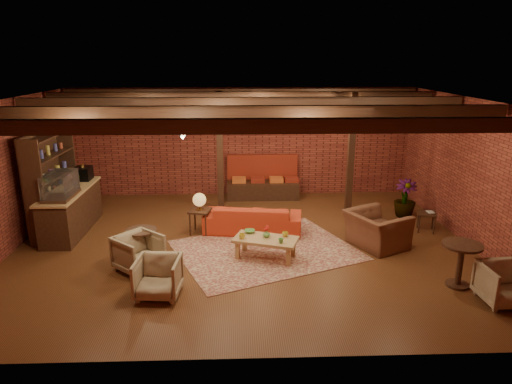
{
  "coord_description": "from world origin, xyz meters",
  "views": [
    {
      "loc": [
        -0.07,
        -9.45,
        4.06
      ],
      "look_at": [
        0.28,
        0.2,
        1.18
      ],
      "focal_mm": 32.0,
      "sensor_mm": 36.0,
      "label": 1
    }
  ],
  "objects_px": {
    "sofa": "(253,218)",
    "armchair_a": "(138,251)",
    "coffee_table": "(265,240)",
    "round_table_right": "(461,258)",
    "plant_tall": "(409,161)",
    "side_table_lamp": "(200,203)",
    "side_table_book": "(427,214)",
    "armchair_far": "(505,282)",
    "armchair_right": "(377,224)",
    "round_table_left": "(142,240)",
    "armchair_b": "(158,275)"
  },
  "relations": [
    {
      "from": "coffee_table",
      "to": "side_table_book",
      "type": "xyz_separation_m",
      "value": [
        3.96,
        1.39,
        0.04
      ]
    },
    {
      "from": "armchair_b",
      "to": "armchair_right",
      "type": "relative_size",
      "value": 0.64
    },
    {
      "from": "coffee_table",
      "to": "armchair_a",
      "type": "bearing_deg",
      "value": -169.52
    },
    {
      "from": "round_table_right",
      "to": "armchair_far",
      "type": "xyz_separation_m",
      "value": [
        0.49,
        -0.62,
        -0.17
      ]
    },
    {
      "from": "side_table_lamp",
      "to": "plant_tall",
      "type": "relative_size",
      "value": 0.34
    },
    {
      "from": "round_table_left",
      "to": "armchair_right",
      "type": "xyz_separation_m",
      "value": [
        5.02,
        0.53,
        0.07
      ]
    },
    {
      "from": "round_table_right",
      "to": "armchair_far",
      "type": "height_order",
      "value": "round_table_right"
    },
    {
      "from": "round_table_right",
      "to": "armchair_far",
      "type": "distance_m",
      "value": 0.81
    },
    {
      "from": "coffee_table",
      "to": "armchair_far",
      "type": "bearing_deg",
      "value": -26.38
    },
    {
      "from": "armchair_right",
      "to": "round_table_right",
      "type": "xyz_separation_m",
      "value": [
        0.99,
        -1.86,
        0.03
      ]
    },
    {
      "from": "coffee_table",
      "to": "round_table_right",
      "type": "height_order",
      "value": "round_table_right"
    },
    {
      "from": "armchair_a",
      "to": "side_table_book",
      "type": "relative_size",
      "value": 1.53
    },
    {
      "from": "coffee_table",
      "to": "plant_tall",
      "type": "distance_m",
      "value": 4.66
    },
    {
      "from": "side_table_book",
      "to": "plant_tall",
      "type": "xyz_separation_m",
      "value": [
        -0.16,
        1.07,
        1.05
      ]
    },
    {
      "from": "side_table_book",
      "to": "round_table_right",
      "type": "xyz_separation_m",
      "value": [
        -0.49,
        -2.73,
        0.12
      ]
    },
    {
      "from": "armchair_right",
      "to": "round_table_right",
      "type": "bearing_deg",
      "value": -178.61
    },
    {
      "from": "side_table_book",
      "to": "armchair_far",
      "type": "relative_size",
      "value": 0.68
    },
    {
      "from": "armchair_far",
      "to": "plant_tall",
      "type": "xyz_separation_m",
      "value": [
        -0.16,
        4.43,
        1.1
      ]
    },
    {
      "from": "side_table_lamp",
      "to": "armchair_b",
      "type": "xyz_separation_m",
      "value": [
        -0.49,
        -2.94,
        -0.37
      ]
    },
    {
      "from": "side_table_lamp",
      "to": "armchair_a",
      "type": "bearing_deg",
      "value": -118.68
    },
    {
      "from": "sofa",
      "to": "round_table_right",
      "type": "xyz_separation_m",
      "value": [
        3.69,
        -2.84,
        0.22
      ]
    },
    {
      "from": "armchair_b",
      "to": "armchair_far",
      "type": "height_order",
      "value": "armchair_b"
    },
    {
      "from": "sofa",
      "to": "armchair_a",
      "type": "xyz_separation_m",
      "value": [
        -2.3,
        -1.97,
        0.07
      ]
    },
    {
      "from": "side_table_lamp",
      "to": "side_table_book",
      "type": "distance_m",
      "value": 5.44
    },
    {
      "from": "coffee_table",
      "to": "round_table_right",
      "type": "relative_size",
      "value": 1.73
    },
    {
      "from": "plant_tall",
      "to": "coffee_table",
      "type": "bearing_deg",
      "value": -147.07
    },
    {
      "from": "armchair_right",
      "to": "plant_tall",
      "type": "distance_m",
      "value": 2.54
    },
    {
      "from": "side_table_lamp",
      "to": "armchair_far",
      "type": "relative_size",
      "value": 1.29
    },
    {
      "from": "armchair_b",
      "to": "armchair_right",
      "type": "bearing_deg",
      "value": 28.93
    },
    {
      "from": "side_table_book",
      "to": "round_table_right",
      "type": "distance_m",
      "value": 2.78
    },
    {
      "from": "sofa",
      "to": "plant_tall",
      "type": "xyz_separation_m",
      "value": [
        4.02,
        0.96,
        1.15
      ]
    },
    {
      "from": "sofa",
      "to": "armchair_a",
      "type": "distance_m",
      "value": 3.03
    },
    {
      "from": "round_table_right",
      "to": "armchair_a",
      "type": "bearing_deg",
      "value": 171.67
    },
    {
      "from": "plant_tall",
      "to": "side_table_book",
      "type": "bearing_deg",
      "value": -81.76
    },
    {
      "from": "armchair_a",
      "to": "armchair_b",
      "type": "relative_size",
      "value": 1.04
    },
    {
      "from": "armchair_far",
      "to": "side_table_book",
      "type": "bearing_deg",
      "value": 87.83
    },
    {
      "from": "sofa",
      "to": "coffee_table",
      "type": "xyz_separation_m",
      "value": [
        0.21,
        -1.5,
        0.06
      ]
    },
    {
      "from": "round_table_left",
      "to": "armchair_far",
      "type": "relative_size",
      "value": 0.87
    },
    {
      "from": "coffee_table",
      "to": "plant_tall",
      "type": "bearing_deg",
      "value": 32.93
    },
    {
      "from": "sofa",
      "to": "armchair_a",
      "type": "relative_size",
      "value": 2.87
    },
    {
      "from": "round_table_right",
      "to": "plant_tall",
      "type": "bearing_deg",
      "value": 85.03
    },
    {
      "from": "side_table_lamp",
      "to": "round_table_right",
      "type": "relative_size",
      "value": 1.2
    },
    {
      "from": "coffee_table",
      "to": "armchair_b",
      "type": "bearing_deg",
      "value": -142.68
    },
    {
      "from": "armchair_right",
      "to": "side_table_book",
      "type": "relative_size",
      "value": 2.3
    },
    {
      "from": "side_table_lamp",
      "to": "armchair_b",
      "type": "bearing_deg",
      "value": -99.53
    },
    {
      "from": "side_table_lamp",
      "to": "side_table_book",
      "type": "relative_size",
      "value": 1.89
    },
    {
      "from": "side_table_lamp",
      "to": "armchair_a",
      "type": "xyz_separation_m",
      "value": [
        -1.05,
        -1.91,
        -0.36
      ]
    },
    {
      "from": "sofa",
      "to": "armchair_b",
      "type": "bearing_deg",
      "value": 68.01
    },
    {
      "from": "sofa",
      "to": "plant_tall",
      "type": "bearing_deg",
      "value": -158.26
    },
    {
      "from": "coffee_table",
      "to": "armchair_a",
      "type": "relative_size",
      "value": 1.79
    }
  ]
}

